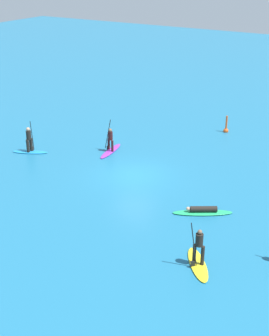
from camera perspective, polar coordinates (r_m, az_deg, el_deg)
name	(u,v)px	position (r m, az deg, el deg)	size (l,w,h in m)	color
ground_plane	(135,175)	(30.03, 0.00, -0.87)	(120.00, 120.00, 0.00)	#1E6B93
surfer_on_purple_board	(110,146)	(33.52, -2.83, 2.61)	(1.02, 3.00, 2.28)	purple
surfer_on_yellow_board	(198,257)	(21.75, 7.47, -10.29)	(2.15, 2.52, 2.26)	yellow
surfer_on_green_board	(203,211)	(25.94, 7.98, -5.03)	(3.03, 2.24, 0.42)	#23B266
surfer_on_blue_board	(30,145)	(34.06, -12.19, 2.65)	(2.49, 1.65, 2.24)	#1E8CD1
marker_buoy	(226,129)	(37.95, 10.68, 4.54)	(0.39, 0.39, 1.38)	#E55119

